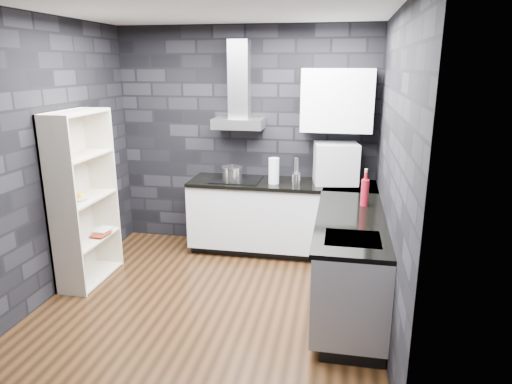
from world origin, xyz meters
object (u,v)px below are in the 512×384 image
(appliance_garage, at_px, (336,164))
(bookshelf, at_px, (84,199))
(glass_vase, at_px, (274,171))
(pot, at_px, (232,174))
(storage_jar, at_px, (297,178))
(red_bottle, at_px, (365,193))
(fruit_bowl, at_px, (79,198))
(utensil_crock, at_px, (296,179))

(appliance_garage, height_order, bookshelf, bookshelf)
(appliance_garage, bearing_deg, glass_vase, -176.25)
(pot, height_order, bookshelf, bookshelf)
(bookshelf, bearing_deg, storage_jar, 15.31)
(pot, height_order, glass_vase, glass_vase)
(pot, bearing_deg, appliance_garage, 4.72)
(red_bottle, bearing_deg, bookshelf, -173.89)
(glass_vase, distance_m, fruit_bowl, 2.13)
(appliance_garage, bearing_deg, utensil_crock, -169.12)
(pot, bearing_deg, bookshelf, -141.48)
(appliance_garage, distance_m, bookshelf, 2.80)
(pot, relative_size, storage_jar, 2.45)
(red_bottle, bearing_deg, glass_vase, 145.36)
(storage_jar, relative_size, fruit_bowl, 0.49)
(glass_vase, bearing_deg, red_bottle, -34.64)
(bookshelf, bearing_deg, appliance_garage, 12.14)
(storage_jar, height_order, red_bottle, red_bottle)
(storage_jar, xyz_separation_m, utensil_crock, (-0.00, -0.10, 0.01))
(glass_vase, relative_size, appliance_garage, 0.62)
(red_bottle, bearing_deg, pot, 153.73)
(storage_jar, xyz_separation_m, appliance_garage, (0.44, 0.06, 0.18))
(fruit_bowl, bearing_deg, appliance_garage, 25.99)
(storage_jar, bearing_deg, pot, -176.87)
(red_bottle, height_order, fruit_bowl, red_bottle)
(pot, bearing_deg, red_bottle, -26.27)
(red_bottle, bearing_deg, fruit_bowl, -172.22)
(utensil_crock, xyz_separation_m, fruit_bowl, (-2.09, -1.08, -0.02))
(pot, distance_m, red_bottle, 1.69)
(glass_vase, relative_size, storage_jar, 3.10)
(glass_vase, distance_m, red_bottle, 1.22)
(appliance_garage, distance_m, red_bottle, 0.91)
(glass_vase, height_order, appliance_garage, appliance_garage)
(red_bottle, bearing_deg, appliance_garage, 109.54)
(utensil_crock, height_order, fruit_bowl, utensil_crock)
(red_bottle, distance_m, bookshelf, 2.86)
(glass_vase, height_order, utensil_crock, glass_vase)
(glass_vase, relative_size, red_bottle, 1.15)
(glass_vase, xyz_separation_m, appliance_garage, (0.70, 0.16, 0.07))
(utensil_crock, distance_m, red_bottle, 1.02)
(glass_vase, xyz_separation_m, fruit_bowl, (-1.84, -1.08, -0.11))
(pot, relative_size, red_bottle, 0.91)
(storage_jar, distance_m, utensil_crock, 0.10)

